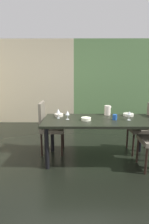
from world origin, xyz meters
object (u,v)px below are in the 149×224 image
at_px(wine_glass_right, 58,111).
at_px(dining_table, 99,124).
at_px(chair_left_far, 48,125).
at_px(wine_glass_east, 129,113).
at_px(chair_right_far, 145,125).
at_px(serving_bowl_left, 128,115).
at_px(pitcher_near_window, 108,110).
at_px(serving_bowl_near_shelf, 59,115).
at_px(cup_west, 115,117).
at_px(wine_glass_north, 67,113).
at_px(serving_bowl_center, 86,119).

bearing_deg(wine_glass_right, dining_table, -5.86).
relative_size(chair_left_far, wine_glass_east, 6.37).
bearing_deg(chair_right_far, dining_table, 108.13).
height_order(dining_table, wine_glass_right, wine_glass_right).
height_order(chair_right_far, wine_glass_east, chair_right_far).
xyz_separation_m(chair_right_far, serving_bowl_left, (-0.35, -0.05, 0.22)).
relative_size(wine_glass_east, pitcher_near_window, 0.86).
relative_size(serving_bowl_near_shelf, cup_west, 1.73).
xyz_separation_m(chair_right_far, cup_west, (-0.67, -0.34, 0.25)).
height_order(wine_glass_north, wine_glass_east, wine_glass_east).
bearing_deg(serving_bowl_center, dining_table, 16.29).
relative_size(wine_glass_right, wine_glass_north, 1.13).
distance_m(wine_glass_right, pitcher_near_window, 0.96).
bearing_deg(chair_left_far, wine_glass_east, 76.07).
distance_m(serving_bowl_near_shelf, pitcher_near_window, 0.94).
relative_size(chair_right_far, pitcher_near_window, 5.29).
bearing_deg(cup_west, wine_glass_north, 178.48).
bearing_deg(chair_right_far, serving_bowl_near_shelf, 92.54).
relative_size(dining_table, wine_glass_north, 12.85).
bearing_deg(cup_west, serving_bowl_center, -175.98).
height_order(serving_bowl_left, pitcher_near_window, pitcher_near_window).
xyz_separation_m(dining_table, serving_bowl_near_shelf, (-0.73, 0.23, 0.11)).
bearing_deg(wine_glass_east, cup_west, 175.70).
bearing_deg(serving_bowl_left, serving_bowl_center, -158.05).
xyz_separation_m(chair_right_far, serving_bowl_center, (-1.17, -0.37, 0.22)).
xyz_separation_m(serving_bowl_left, serving_bowl_center, (-0.82, -0.33, 0.00)).
relative_size(wine_glass_right, serving_bowl_left, 0.88).
bearing_deg(wine_glass_east, dining_table, 174.20).
distance_m(wine_glass_north, wine_glass_east, 1.06).
bearing_deg(wine_glass_north, wine_glass_east, -2.15).
distance_m(chair_left_far, pitcher_near_window, 1.18).
distance_m(chair_left_far, wine_glass_north, 0.58).
bearing_deg(cup_west, serving_bowl_near_shelf, 164.94).
bearing_deg(serving_bowl_center, wine_glass_east, 1.32).
bearing_deg(wine_glass_north, wine_glass_right, 152.62).
xyz_separation_m(serving_bowl_near_shelf, serving_bowl_left, (1.31, 0.03, 0.00)).
bearing_deg(wine_glass_east, pitcher_near_window, 127.36).
xyz_separation_m(chair_left_far, wine_glass_east, (1.44, -0.36, 0.31)).
distance_m(chair_left_far, serving_bowl_near_shelf, 0.31).
bearing_deg(serving_bowl_center, wine_glass_north, 169.97).
xyz_separation_m(chair_left_far, pitcher_near_window, (1.14, 0.03, 0.28)).
height_order(serving_bowl_left, serving_bowl_center, serving_bowl_center).
relative_size(dining_table, wine_glass_right, 11.40).
height_order(wine_glass_right, serving_bowl_center, wine_glass_right).
xyz_separation_m(dining_table, pitcher_near_window, (0.20, 0.34, 0.18)).
bearing_deg(chair_right_far, pitcher_near_window, 87.39).
xyz_separation_m(dining_table, wine_glass_north, (-0.55, -0.01, 0.19)).
bearing_deg(chair_right_far, serving_bowl_center, 107.77).
relative_size(cup_west, pitcher_near_window, 0.51).
relative_size(chair_right_far, cup_west, 10.37).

